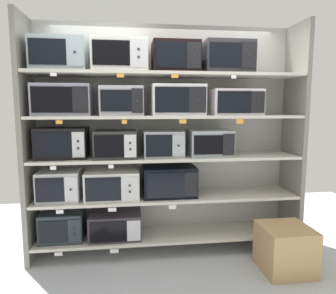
{
  "coord_description": "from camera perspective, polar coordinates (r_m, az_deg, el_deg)",
  "views": [
    {
      "loc": [
        -0.42,
        -3.31,
        1.62
      ],
      "look_at": [
        0.0,
        0.0,
        1.19
      ],
      "focal_mm": 32.81,
      "sensor_mm": 36.0,
      "label": 1
    }
  ],
  "objects": [
    {
      "name": "microwave_0",
      "position": [
        3.62,
        -18.96,
        -13.59
      ],
      "size": [
        0.45,
        0.37,
        0.31
      ],
      "color": "#273035",
      "rests_on": "shelf_0"
    },
    {
      "name": "microwave_6",
      "position": [
        3.33,
        -9.68,
        0.59
      ],
      "size": [
        0.44,
        0.44,
        0.29
      ],
      "color": "#2D302D",
      "rests_on": "shelf_2"
    },
    {
      "name": "microwave_7",
      "position": [
        3.35,
        -0.96,
        0.65
      ],
      "size": [
        0.43,
        0.41,
        0.28
      ],
      "color": "#A0A4A6",
      "rests_on": "shelf_2"
    },
    {
      "name": "shipping_carton",
      "position": [
        3.42,
        20.92,
        -17.22
      ],
      "size": [
        0.47,
        0.47,
        0.45
      ],
      "primitive_type": "cube",
      "color": "tan",
      "rests_on": "ground"
    },
    {
      "name": "microwave_12",
      "position": [
        3.5,
        12.17,
        8.1
      ],
      "size": [
        0.54,
        0.44,
        0.28
      ],
      "color": "silver",
      "rests_on": "shelf_3"
    },
    {
      "name": "microwave_4",
      "position": [
        3.43,
        0.25,
        -6.33
      ],
      "size": [
        0.58,
        0.39,
        0.33
      ],
      "color": "black",
      "rests_on": "shelf_1"
    },
    {
      "name": "price_tag_1",
      "position": [
        3.4,
        -9.94,
        -18.53
      ],
      "size": [
        0.09,
        0.0,
        0.04
      ],
      "primitive_type": "cube",
      "color": "white"
    },
    {
      "name": "shelf_3",
      "position": [
        3.34,
        0.0,
        5.64
      ],
      "size": [
        2.87,
        0.5,
        0.03
      ],
      "primitive_type": "cube",
      "color": "beige"
    },
    {
      "name": "microwave_9",
      "position": [
        3.37,
        -18.88,
        8.25
      ],
      "size": [
        0.57,
        0.39,
        0.32
      ],
      "color": "#9799AA",
      "rests_on": "shelf_3"
    },
    {
      "name": "price_tag_6",
      "position": [
        3.12,
        -10.54,
        -3.58
      ],
      "size": [
        0.05,
        0.0,
        0.04
      ],
      "primitive_type": "cube",
      "color": "white"
    },
    {
      "name": "microwave_1",
      "position": [
        3.55,
        -9.72,
        -13.98
      ],
      "size": [
        0.56,
        0.42,
        0.27
      ],
      "color": "#342E36",
      "rests_on": "shelf_0"
    },
    {
      "name": "microwave_14",
      "position": [
        3.35,
        -8.92,
        16.38
      ],
      "size": [
        0.57,
        0.38,
        0.34
      ],
      "color": "silver",
      "rests_on": "shelf_4"
    },
    {
      "name": "upright_right",
      "position": [
        3.83,
        22.33,
        1.62
      ],
      "size": [
        0.05,
        0.5,
        2.55
      ],
      "primitive_type": "cube",
      "color": "gray",
      "rests_on": "ground"
    },
    {
      "name": "price_tag_11",
      "position": [
        3.15,
        -20.52,
        12.53
      ],
      "size": [
        0.06,
        0.0,
        0.03
      ],
      "primitive_type": "cube",
      "color": "white"
    },
    {
      "name": "price_tag_10",
      "position": [
        3.27,
        13.22,
        4.64
      ],
      "size": [
        0.07,
        0.0,
        0.05
      ],
      "primitive_type": "cube",
      "color": "orange"
    },
    {
      "name": "upright_left",
      "position": [
        3.49,
        -24.64,
        0.99
      ],
      "size": [
        0.05,
        0.5,
        2.55
      ],
      "primitive_type": "cube",
      "color": "gray",
      "rests_on": "ground"
    },
    {
      "name": "price_tag_13",
      "position": [
        3.11,
        1.28,
        13.04
      ],
      "size": [
        0.07,
        0.0,
        0.04
      ],
      "primitive_type": "cube",
      "color": "orange"
    },
    {
      "name": "shelf_0",
      "position": [
        3.64,
        0.0,
        -15.95
      ],
      "size": [
        2.87,
        0.5,
        0.03
      ],
      "primitive_type": "cube",
      "color": "beige",
      "rests_on": "ground"
    },
    {
      "name": "price_tag_14",
      "position": [
        3.25,
        12.14,
        12.64
      ],
      "size": [
        0.05,
        0.0,
        0.04
      ],
      "primitive_type": "cube",
      "color": "white"
    },
    {
      "name": "microwave_8",
      "position": [
        3.45,
        7.66,
        0.8
      ],
      "size": [
        0.47,
        0.41,
        0.28
      ],
      "color": "#98A5AA",
      "rests_on": "shelf_2"
    },
    {
      "name": "microwave_3",
      "position": [
        3.41,
        -10.27,
        -6.78
      ],
      "size": [
        0.57,
        0.43,
        0.3
      ],
      "color": "silver",
      "rests_on": "shelf_1"
    },
    {
      "name": "shelf_4",
      "position": [
        3.36,
        0.0,
        13.28
      ],
      "size": [
        2.87,
        0.5,
        0.03
      ],
      "primitive_type": "cube",
      "color": "beige"
    },
    {
      "name": "shelf_1",
      "position": [
        3.48,
        0.0,
        -9.19
      ],
      "size": [
        2.87,
        0.5,
        0.03
      ],
      "primitive_type": "cube",
      "color": "beige"
    },
    {
      "name": "microwave_5",
      "position": [
        3.4,
        -19.03,
        0.7
      ],
      "size": [
        0.52,
        0.35,
        0.32
      ],
      "color": "black",
      "rests_on": "shelf_2"
    },
    {
      "name": "price_tag_0",
      "position": [
        3.48,
        -19.68,
        -18.24
      ],
      "size": [
        0.08,
        0.0,
        0.04
      ],
      "primitive_type": "cube",
      "color": "white"
    },
    {
      "name": "microwave_11",
      "position": [
        3.35,
        1.7,
        8.69
      ],
      "size": [
        0.56,
        0.44,
        0.33
      ],
      "color": "silver",
      "rests_on": "shelf_3"
    },
    {
      "name": "price_tag_12",
      "position": [
        3.07,
        -8.84,
        13.01
      ],
      "size": [
        0.07,
        0.0,
        0.04
      ],
      "primitive_type": "cube",
      "color": "orange"
    },
    {
      "name": "microwave_2",
      "position": [
        3.49,
        -19.4,
        -6.67
      ],
      "size": [
        0.43,
        0.4,
        0.31
      ],
      "color": "#B9BBBE",
      "rests_on": "shelf_1"
    },
    {
      "name": "microwave_13",
      "position": [
        3.42,
        -19.51,
        15.83
      ],
      "size": [
        0.54,
        0.37,
        0.33
      ],
      "color": "#98A8AE",
      "rests_on": "shelf_4"
    },
    {
      "name": "price_tag_2",
      "position": [
        3.3,
        -19.47,
        -11.27
      ],
      "size": [
        0.07,
        0.0,
        0.04
      ],
      "primitive_type": "cube",
      "color": "white"
    },
    {
      "name": "price_tag_7",
      "position": [
        3.13,
        -19.57,
        4.39
      ],
      "size": [
        0.06,
        0.0,
        0.04
      ],
      "primitive_type": "cube",
      "color": "orange"
    },
    {
      "name": "price_tag_5",
      "position": [
        3.2,
        -20.57,
        -3.65
      ],
      "size": [
        0.06,
        0.0,
        0.04
      ],
      "primitive_type": "cube",
      "color": "white"
    },
    {
      "name": "shelf_2",
      "position": [
        3.38,
        0.0,
        -1.93
      ],
      "size": [
        2.87,
        0.5,
        0.03
      ],
      "primitive_type": "cube",
      "color": "beige"
    },
    {
      "name": "price_tag_4",
      "position": [
        3.26,
        0.84,
        -11.13
      ],
      "size": [
        0.08,
        0.0,
        0.04
      ],
      "primitive_type": "cube",
      "color": "white"
    },
    {
      "name": "microwave_10",
      "position": [
        3.31,
        -8.58,
        8.45
      ],
      "size": [
        0.45,
        0.38,
        0.3
      ],
      "color": "silver",
      "rests_on": "shelf_3"
    },
    {
      "name": "back_panel",
      "position": [
        3.62,
        -0.54,
        1.88
      ],
      "size": [
        3.07,
        0.04,
        2.55
      ],
      "primitive_type": "cube",
      "color": "#B2B2AD",
      "rests_on": "ground"
    },
    {
      "name": "price_tag_3",
      "position": [
        3.23,
        -10.32,
        -11.38
      ],
      "size": [
        0.08,
        0.0,
        0.04
      ],
      "primitive_type": "cube",
      "color": "white"
    },
    {
      "name": "price_tag_9",
      "position": [
        3.11,
        2.77,
        4.75
      ],
      "size": [
        0.07,
        0.0,
        0.04
      ],
      "primitive_type": "cube",
      "color": "orange"
    },
    {
      "name": "price_tag_8",
      "position": [
        3.06,
        -8.11,
        4.65
      ],
      "size": [
        0.05,
        0.0,
        0.04
      ],
      "primitive_type": "cube",
      "color": "orange"
    },
    {
      "name": "microwave_16",
      "position": [
        3.51,
        10.78,
        15.89
      ],
      "size": [
        0.52,
        0.44,
        0.33
      ],
      "color": "#2D2B2F",
      "rests_on": "shelf_4"
    },
    {
      "name": "microwave_15",
      "position": [
        3.38,
        1.38,
        16.25
      ],
      "size": [
        0.49,
        0.37,
        0.32
      ],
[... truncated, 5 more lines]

